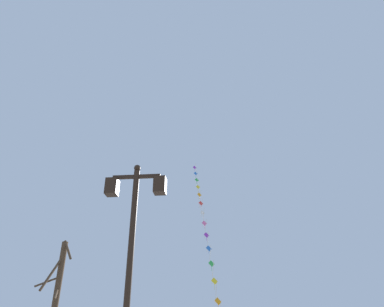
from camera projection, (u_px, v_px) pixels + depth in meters
name	position (u px, v px, depth m)	size (l,w,h in m)	color
twin_lantern_lamp_post	(132.00, 231.00, 8.01)	(1.44, 0.28, 5.24)	black
kite_train	(204.00, 224.00, 27.25)	(3.12, 16.40, 17.92)	brown
bare_tree	(54.00, 306.00, 12.62)	(1.44, 1.07, 4.82)	#4C3826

